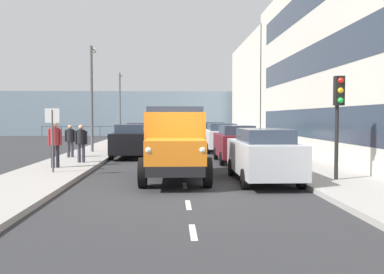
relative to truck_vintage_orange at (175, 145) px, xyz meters
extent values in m
plane|color=#2D2D30|center=(-0.30, -8.98, -1.18)|extent=(80.00, 80.00, 0.00)
cube|color=#9E9993|center=(-5.13, -8.98, -1.10)|extent=(2.69, 45.84, 0.15)
cube|color=#9E9993|center=(4.54, -8.98, -1.10)|extent=(2.69, 45.84, 0.15)
cube|color=silver|center=(-0.30, 6.31, -1.17)|extent=(0.12, 1.10, 0.01)
cube|color=silver|center=(-0.30, 3.88, -1.17)|extent=(0.12, 1.10, 0.01)
cube|color=silver|center=(-0.30, 0.94, -1.17)|extent=(0.12, 1.10, 0.01)
cube|color=silver|center=(-0.30, -1.77, -1.17)|extent=(0.12, 1.10, 0.01)
cube|color=silver|center=(-0.30, -4.37, -1.17)|extent=(0.12, 1.10, 0.01)
cube|color=silver|center=(-0.30, -7.32, -1.17)|extent=(0.12, 1.10, 0.01)
cube|color=silver|center=(-0.30, -10.02, -1.17)|extent=(0.12, 1.10, 0.01)
cube|color=silver|center=(-0.30, -12.43, -1.17)|extent=(0.12, 1.10, 0.01)
cube|color=silver|center=(-0.30, -15.17, -1.17)|extent=(0.12, 1.10, 0.01)
cube|color=silver|center=(-0.30, -17.95, -1.17)|extent=(0.12, 1.10, 0.01)
cube|color=silver|center=(-0.30, -20.61, -1.17)|extent=(0.12, 1.10, 0.01)
cube|color=silver|center=(-0.30, -23.31, -1.17)|extent=(0.12, 1.10, 0.01)
cube|color=silver|center=(-0.30, -25.68, -1.17)|extent=(0.12, 1.10, 0.01)
cube|color=silver|center=(-0.30, -28.35, -1.17)|extent=(0.12, 1.10, 0.01)
cube|color=#2D3847|center=(-6.50, -4.44, 0.62)|extent=(0.08, 22.99, 1.40)
cube|color=#2D3847|center=(-6.50, -4.44, 3.62)|extent=(0.08, 22.99, 1.40)
cube|color=beige|center=(-10.57, -25.45, 3.35)|extent=(8.20, 15.49, 9.05)
cube|color=gray|center=(-0.30, -34.90, 1.32)|extent=(80.00, 0.80, 5.00)
cylinder|color=#4C5156|center=(-14.30, -31.30, -0.58)|extent=(0.08, 0.08, 1.20)
cylinder|color=#4C5156|center=(-12.30, -31.30, -0.58)|extent=(0.08, 0.08, 1.20)
cylinder|color=#4C5156|center=(-10.30, -31.30, -0.58)|extent=(0.08, 0.08, 1.20)
cylinder|color=#4C5156|center=(-8.30, -31.30, -0.58)|extent=(0.08, 0.08, 1.20)
cylinder|color=#4C5156|center=(-6.30, -31.30, -0.58)|extent=(0.08, 0.08, 1.20)
cylinder|color=#4C5156|center=(-4.30, -31.30, -0.58)|extent=(0.08, 0.08, 1.20)
cylinder|color=#4C5156|center=(-2.30, -31.30, -0.58)|extent=(0.08, 0.08, 1.20)
cylinder|color=#4C5156|center=(-0.30, -31.30, -0.58)|extent=(0.08, 0.08, 1.20)
cylinder|color=#4C5156|center=(1.70, -31.30, -0.58)|extent=(0.08, 0.08, 1.20)
cylinder|color=#4C5156|center=(3.70, -31.30, -0.58)|extent=(0.08, 0.08, 1.20)
cylinder|color=#4C5156|center=(5.70, -31.30, -0.58)|extent=(0.08, 0.08, 1.20)
cylinder|color=#4C5156|center=(7.70, -31.30, -0.58)|extent=(0.08, 0.08, 1.20)
cylinder|color=#4C5156|center=(9.70, -31.30, -0.58)|extent=(0.08, 0.08, 1.20)
cylinder|color=#4C5156|center=(11.70, -31.30, -0.58)|extent=(0.08, 0.08, 1.20)
cylinder|color=#4C5156|center=(13.70, -31.30, -0.58)|extent=(0.08, 0.08, 1.20)
cube|color=#4C5156|center=(-0.30, -31.30, -0.06)|extent=(28.00, 0.08, 0.08)
cube|color=black|center=(0.00, -0.38, -0.58)|extent=(1.64, 5.60, 0.30)
cube|color=orange|center=(0.00, 1.47, -0.08)|extent=(1.72, 1.90, 0.70)
cube|color=silver|center=(0.00, 2.36, -0.11)|extent=(1.16, 0.08, 0.56)
sphere|color=white|center=(-0.74, 2.36, 0.02)|extent=(0.20, 0.20, 0.20)
sphere|color=white|center=(0.73, 2.36, 0.02)|extent=(0.20, 0.20, 0.20)
cube|color=orange|center=(0.00, -0.04, 0.50)|extent=(1.93, 1.34, 1.15)
cube|color=#2D3847|center=(0.00, -0.04, 0.97)|extent=(1.78, 1.23, 0.56)
cube|color=#2D2319|center=(0.00, -1.72, -0.35)|extent=(2.10, 2.80, 0.16)
cube|color=black|center=(-1.01, -1.72, -0.03)|extent=(0.08, 2.80, 0.56)
cube|color=black|center=(1.01, -1.72, -0.03)|extent=(0.08, 2.80, 0.56)
cylinder|color=black|center=(-0.97, 1.30, -0.73)|extent=(0.24, 0.90, 0.90)
cylinder|color=black|center=(0.97, 1.30, -0.73)|extent=(0.24, 0.90, 0.90)
cylinder|color=black|center=(-0.97, -1.92, -0.73)|extent=(0.24, 0.90, 0.90)
cylinder|color=black|center=(0.97, -1.92, -0.73)|extent=(0.24, 0.90, 0.90)
cube|color=#B7BABF|center=(-2.84, 0.30, -0.38)|extent=(1.73, 4.56, 1.00)
cube|color=#2D3847|center=(-2.84, 0.50, 0.33)|extent=(1.42, 2.51, 0.42)
cylinder|color=black|center=(-2.01, -1.11, -0.88)|extent=(0.18, 0.60, 0.60)
cylinder|color=black|center=(-3.66, -1.11, -0.88)|extent=(0.18, 0.60, 0.60)
cylinder|color=black|center=(-2.01, 1.72, -0.88)|extent=(0.18, 0.60, 0.60)
cylinder|color=black|center=(-3.66, 1.72, -0.88)|extent=(0.18, 0.60, 0.60)
cube|color=maroon|center=(-2.84, -5.73, -0.38)|extent=(1.66, 4.29, 1.00)
cube|color=#2D3847|center=(-2.84, -5.53, 0.33)|extent=(1.36, 2.36, 0.42)
cylinder|color=black|center=(-2.05, -7.06, -0.88)|extent=(0.18, 0.60, 0.60)
cylinder|color=black|center=(-3.62, -7.06, -0.88)|extent=(0.18, 0.60, 0.60)
cylinder|color=black|center=(-2.05, -4.40, -0.88)|extent=(0.18, 0.60, 0.60)
cylinder|color=black|center=(-3.62, -4.40, -0.88)|extent=(0.18, 0.60, 0.60)
cube|color=white|center=(-2.84, -11.71, -0.38)|extent=(1.83, 4.27, 1.00)
cube|color=#2D3847|center=(-2.84, -11.51, 0.33)|extent=(1.50, 2.35, 0.42)
cylinder|color=black|center=(-1.97, -13.03, -0.88)|extent=(0.18, 0.60, 0.60)
cylinder|color=black|center=(-3.70, -13.03, -0.88)|extent=(0.18, 0.60, 0.60)
cylinder|color=black|center=(-1.97, -10.39, -0.88)|extent=(0.18, 0.60, 0.60)
cylinder|color=black|center=(-3.70, -10.39, -0.88)|extent=(0.18, 0.60, 0.60)
cube|color=#1E6670|center=(-2.84, -17.84, -0.38)|extent=(1.81, 4.36, 1.00)
cube|color=#2D3847|center=(-2.84, -17.64, 0.33)|extent=(1.49, 2.40, 0.42)
cylinder|color=black|center=(-1.97, -19.19, -0.88)|extent=(0.18, 0.60, 0.60)
cylinder|color=black|center=(-3.70, -19.19, -0.88)|extent=(0.18, 0.60, 0.60)
cylinder|color=black|center=(-1.97, -16.49, -0.88)|extent=(0.18, 0.60, 0.60)
cylinder|color=black|center=(-3.70, -16.49, -0.88)|extent=(0.18, 0.60, 0.60)
cube|color=black|center=(2.24, -8.20, -0.38)|extent=(1.73, 4.25, 1.00)
cube|color=#2D3847|center=(2.24, -8.40, 0.33)|extent=(1.42, 2.34, 0.42)
cylinder|color=black|center=(1.42, -6.89, -0.88)|extent=(0.18, 0.60, 0.60)
cylinder|color=black|center=(3.06, -6.89, -0.88)|extent=(0.18, 0.60, 0.60)
cylinder|color=black|center=(1.42, -9.52, -0.88)|extent=(0.18, 0.60, 0.60)
cylinder|color=black|center=(3.06, -9.52, -0.88)|extent=(0.18, 0.60, 0.60)
cube|color=#B21E1E|center=(2.24, -14.20, -0.38)|extent=(1.78, 4.69, 1.00)
cube|color=#2D3847|center=(2.24, -14.40, 0.33)|extent=(1.46, 2.58, 0.42)
cylinder|color=black|center=(1.40, -12.75, -0.88)|extent=(0.18, 0.60, 0.60)
cylinder|color=black|center=(3.09, -12.75, -0.88)|extent=(0.18, 0.60, 0.60)
cylinder|color=black|center=(1.40, -15.65, -0.88)|extent=(0.18, 0.60, 0.60)
cylinder|color=black|center=(3.09, -15.65, -0.88)|extent=(0.18, 0.60, 0.60)
cylinder|color=black|center=(4.51, -2.70, -0.60)|extent=(0.14, 0.14, 0.86)
cylinder|color=black|center=(4.69, -2.70, -0.60)|extent=(0.14, 0.14, 0.86)
cylinder|color=maroon|center=(4.60, -2.70, 0.18)|extent=(0.34, 0.34, 0.68)
cylinder|color=maroon|center=(4.38, -2.70, 0.14)|extent=(0.09, 0.09, 0.63)
cylinder|color=maroon|center=(4.82, -2.70, 0.14)|extent=(0.09, 0.09, 0.63)
sphere|color=tan|center=(4.60, -2.70, 0.63)|extent=(0.23, 0.23, 0.23)
cylinder|color=#383342|center=(3.91, -4.55, -0.64)|extent=(0.14, 0.14, 0.79)
cylinder|color=#383342|center=(4.09, -4.55, -0.64)|extent=(0.14, 0.14, 0.79)
cylinder|color=black|center=(4.00, -4.55, 0.07)|extent=(0.34, 0.34, 0.62)
cylinder|color=black|center=(3.78, -4.55, 0.04)|extent=(0.09, 0.09, 0.57)
cylinder|color=black|center=(4.22, -4.55, 0.04)|extent=(0.09, 0.09, 0.57)
sphere|color=tan|center=(4.00, -4.55, 0.49)|extent=(0.21, 0.21, 0.21)
cylinder|color=#383342|center=(4.95, -7.01, -0.65)|extent=(0.14, 0.14, 0.76)
cylinder|color=#383342|center=(5.13, -7.01, -0.65)|extent=(0.14, 0.14, 0.76)
cylinder|color=black|center=(5.04, -7.01, 0.04)|extent=(0.34, 0.34, 0.60)
cylinder|color=black|center=(4.82, -7.01, 0.00)|extent=(0.09, 0.09, 0.55)
cylinder|color=black|center=(5.26, -7.01, 0.00)|extent=(0.09, 0.09, 0.55)
sphere|color=tan|center=(5.04, -7.01, 0.44)|extent=(0.21, 0.21, 0.21)
cylinder|color=black|center=(-5.02, 0.90, 0.57)|extent=(0.12, 0.12, 3.20)
cube|color=black|center=(-5.02, 1.04, 1.72)|extent=(0.28, 0.24, 0.90)
sphere|color=red|center=(-5.02, 1.16, 2.02)|extent=(0.18, 0.18, 0.18)
sphere|color=orange|center=(-5.02, 1.16, 1.72)|extent=(0.18, 0.18, 0.18)
sphere|color=green|center=(-5.02, 1.16, 1.42)|extent=(0.18, 0.18, 0.18)
cylinder|color=#59595B|center=(4.63, -10.47, 1.94)|extent=(0.16, 0.16, 5.95)
cylinder|color=#59595B|center=(4.63, -10.92, 4.82)|extent=(0.10, 0.90, 0.10)
sphere|color=silver|center=(4.63, -11.37, 4.77)|extent=(0.32, 0.32, 0.32)
cylinder|color=#59595B|center=(4.64, -23.45, 1.86)|extent=(0.16, 0.16, 5.77)
cylinder|color=#59595B|center=(4.64, -23.90, 4.64)|extent=(0.10, 0.90, 0.10)
sphere|color=silver|center=(4.64, -24.35, 4.59)|extent=(0.32, 0.32, 0.32)
cylinder|color=#4C4C4C|center=(4.30, -1.27, 0.07)|extent=(0.07, 0.07, 2.20)
cube|color=silver|center=(4.30, -1.27, 0.97)|extent=(0.50, 0.04, 0.50)
camera|label=1|loc=(0.07, 14.02, 0.91)|focal=40.24mm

